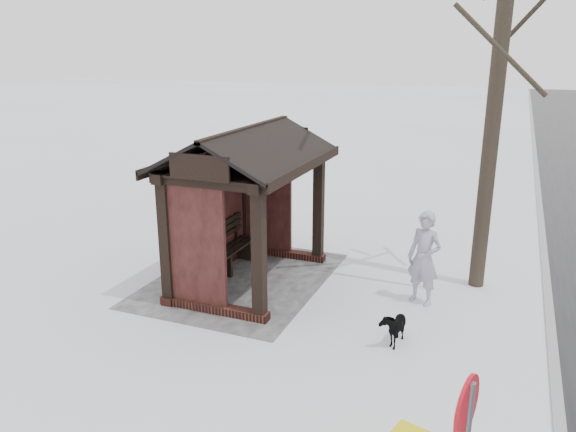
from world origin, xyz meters
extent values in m
plane|color=white|center=(0.00, 0.00, 0.00)|extent=(120.00, 120.00, 0.00)
cube|color=gray|center=(0.00, 5.50, 0.01)|extent=(120.00, 0.15, 0.06)
cube|color=gray|center=(0.00, -0.20, 0.01)|extent=(4.20, 3.20, 0.02)
cube|color=#361613|center=(0.00, -0.90, 0.08)|extent=(3.30, 0.22, 0.16)
cube|color=#361613|center=(-1.50, 0.00, 0.08)|extent=(0.22, 2.10, 0.16)
cube|color=#361613|center=(1.50, 0.00, 0.08)|extent=(0.22, 2.10, 0.16)
cube|color=black|center=(-1.50, 0.90, 1.15)|extent=(0.20, 0.20, 2.30)
cube|color=black|center=(1.50, 0.90, 1.15)|extent=(0.20, 0.20, 2.30)
cube|color=black|center=(-1.50, -0.90, 1.15)|extent=(0.20, 0.20, 2.30)
cube|color=black|center=(1.50, -0.90, 1.15)|extent=(0.20, 0.20, 2.30)
cube|color=black|center=(0.00, -0.90, 1.23)|extent=(2.80, 0.08, 2.14)
cube|color=black|center=(-1.50, -0.31, 1.23)|extent=(0.08, 1.17, 2.14)
cube|color=black|center=(1.50, -0.31, 1.23)|extent=(0.08, 1.17, 2.14)
cube|color=black|center=(0.00, 0.90, 2.36)|extent=(3.40, 0.20, 0.18)
cube|color=black|center=(0.00, -0.90, 2.36)|extent=(3.40, 0.20, 0.18)
cylinder|color=black|center=(-1.50, 4.20, 4.28)|extent=(0.29, 0.29, 8.55)
imported|color=#A49BB5|center=(-0.28, 3.33, 0.87)|extent=(0.62, 0.74, 1.73)
imported|color=black|center=(1.35, 3.15, 0.29)|extent=(0.70, 0.36, 0.57)
cylinder|color=#B80D19|center=(5.35, 4.48, 1.81)|extent=(0.52, 0.15, 0.53)
cylinder|color=white|center=(5.35, 4.46, 1.81)|extent=(0.40, 0.12, 0.41)
camera|label=1|loc=(9.34, 4.60, 4.50)|focal=35.00mm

